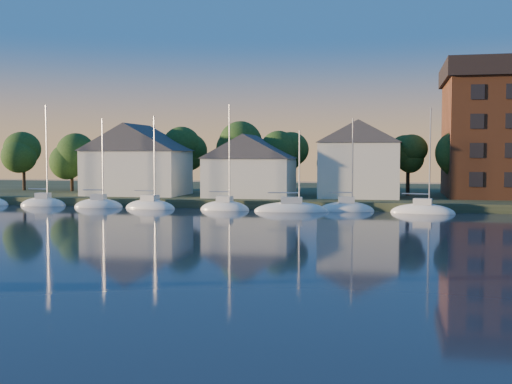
% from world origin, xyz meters
% --- Properties ---
extents(ground, '(260.00, 260.00, 0.00)m').
position_xyz_m(ground, '(0.00, 0.00, 0.00)').
color(ground, black).
rests_on(ground, ground).
extents(shoreline_land, '(160.00, 50.00, 2.00)m').
position_xyz_m(shoreline_land, '(0.00, 75.00, 0.00)').
color(shoreline_land, '#2E3720').
rests_on(shoreline_land, ground).
extents(wooden_dock, '(120.00, 3.00, 1.00)m').
position_xyz_m(wooden_dock, '(0.00, 52.00, 0.00)').
color(wooden_dock, brown).
rests_on(wooden_dock, ground).
extents(clubhouse_west, '(13.65, 9.45, 9.64)m').
position_xyz_m(clubhouse_west, '(-22.00, 58.00, 5.93)').
color(clubhouse_west, white).
rests_on(clubhouse_west, shoreline_land).
extents(clubhouse_centre, '(11.55, 8.40, 8.08)m').
position_xyz_m(clubhouse_centre, '(-6.00, 57.00, 5.13)').
color(clubhouse_centre, white).
rests_on(clubhouse_centre, shoreline_land).
extents(clubhouse_east, '(10.50, 8.40, 9.80)m').
position_xyz_m(clubhouse_east, '(8.00, 59.00, 6.00)').
color(clubhouse_east, white).
rests_on(clubhouse_east, shoreline_land).
extents(tree_line, '(93.40, 5.40, 8.90)m').
position_xyz_m(tree_line, '(2.00, 63.00, 7.18)').
color(tree_line, '#392A19').
rests_on(tree_line, shoreline_land).
extents(moored_fleet, '(63.50, 2.40, 12.05)m').
position_xyz_m(moored_fleet, '(-12.00, 49.00, 0.10)').
color(moored_fleet, white).
rests_on(moored_fleet, ground).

